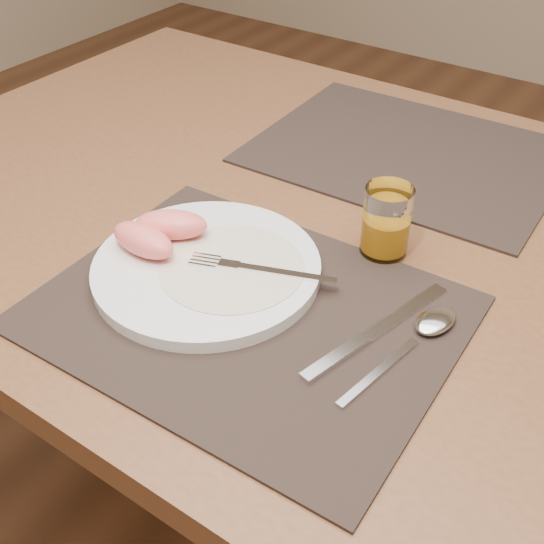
{
  "coord_description": "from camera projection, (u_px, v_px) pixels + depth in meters",
  "views": [
    {
      "loc": [
        0.36,
        -0.67,
        1.26
      ],
      "look_at": [
        0.01,
        -0.16,
        0.77
      ],
      "focal_mm": 45.0,
      "sensor_mm": 36.0,
      "label": 1
    }
  ],
  "objects": [
    {
      "name": "ground",
      "position": [
        314.0,
        529.0,
        1.37
      ],
      "size": [
        5.0,
        5.0,
        0.0
      ],
      "primitive_type": "plane",
      "color": "brown",
      "rests_on": "ground"
    },
    {
      "name": "plate_dressing",
      "position": [
        232.0,
        267.0,
        0.79
      ],
      "size": [
        0.17,
        0.17,
        0.0
      ],
      "color": "white",
      "rests_on": "plate"
    },
    {
      "name": "knife",
      "position": [
        366.0,
        338.0,
        0.72
      ],
      "size": [
        0.07,
        0.22,
        0.01
      ],
      "color": "silver",
      "rests_on": "placemat_near"
    },
    {
      "name": "fork",
      "position": [
        249.0,
        268.0,
        0.79
      ],
      "size": [
        0.17,
        0.08,
        0.0
      ],
      "color": "silver",
      "rests_on": "plate"
    },
    {
      "name": "spoon",
      "position": [
        427.0,
        328.0,
        0.73
      ],
      "size": [
        0.05,
        0.19,
        0.01
      ],
      "color": "silver",
      "rests_on": "placemat_near"
    },
    {
      "name": "juice_glass",
      "position": [
        386.0,
        224.0,
        0.82
      ],
      "size": [
        0.06,
        0.06,
        0.09
      ],
      "color": "white",
      "rests_on": "placemat_near"
    },
    {
      "name": "table",
      "position": [
        332.0,
        268.0,
        0.96
      ],
      "size": [
        1.4,
        0.9,
        0.75
      ],
      "color": "brown",
      "rests_on": "ground"
    },
    {
      "name": "grapefruit_wedges",
      "position": [
        158.0,
        232.0,
        0.82
      ],
      "size": [
        0.1,
        0.11,
        0.04
      ],
      "color": "#FF7568",
      "rests_on": "plate"
    },
    {
      "name": "placemat_near",
      "position": [
        247.0,
        312.0,
        0.76
      ],
      "size": [
        0.46,
        0.36,
        0.0
      ],
      "primitive_type": "cube",
      "rotation": [
        0.0,
        0.0,
        0.03
      ],
      "color": "#2D221C",
      "rests_on": "table"
    },
    {
      "name": "plate",
      "position": [
        207.0,
        268.0,
        0.81
      ],
      "size": [
        0.27,
        0.27,
        0.02
      ],
      "primitive_type": "cylinder",
      "color": "white",
      "rests_on": "placemat_near"
    },
    {
      "name": "placemat_far",
      "position": [
        407.0,
        153.0,
        1.05
      ],
      "size": [
        0.46,
        0.36,
        0.0
      ],
      "primitive_type": "cube",
      "rotation": [
        0.0,
        0.0,
        0.03
      ],
      "color": "#2D221C",
      "rests_on": "table"
    }
  ]
}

